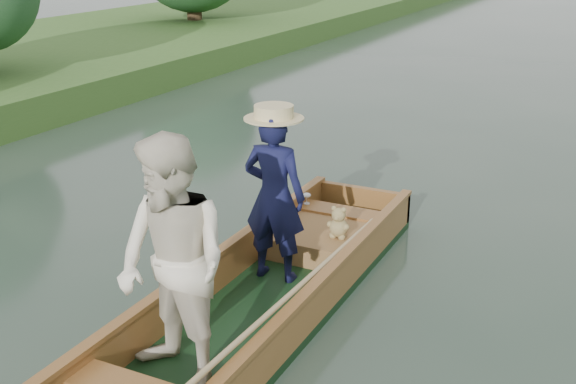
% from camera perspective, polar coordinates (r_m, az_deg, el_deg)
% --- Properties ---
extents(ground, '(120.00, 120.00, 0.00)m').
position_cam_1_polar(ground, '(6.17, -2.50, -10.04)').
color(ground, '#283D30').
rests_on(ground, ground).
extents(punt, '(1.12, 5.07, 1.87)m').
position_cam_1_polar(punt, '(5.68, -4.24, -5.71)').
color(punt, black).
rests_on(punt, ground).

